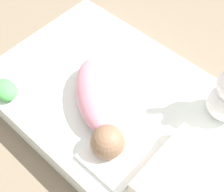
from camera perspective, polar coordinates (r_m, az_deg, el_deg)
The scene contains 6 objects.
ground_plane at distance 1.46m, azimuth 2.25°, elevation -4.32°, with size 12.00×12.00×0.00m, color #7A6B56.
bed_mattress at distance 1.40m, azimuth 2.35°, elevation -2.88°, with size 1.24×0.76×0.14m.
burp_cloth at distance 1.21m, azimuth 0.73°, elevation -10.78°, with size 0.22×0.22×0.02m.
swaddled_baby at distance 1.26m, azimuth -2.21°, elevation -1.21°, with size 0.45×0.39×0.13m.
pillow at distance 1.16m, azimuth 14.33°, elevation -15.44°, with size 0.31×0.32×0.09m.
turtle_plush at distance 1.42m, azimuth -19.13°, elevation 1.19°, with size 0.16×0.10×0.07m.
Camera 1 is at (-0.46, 0.59, 1.25)m, focal length 50.00 mm.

